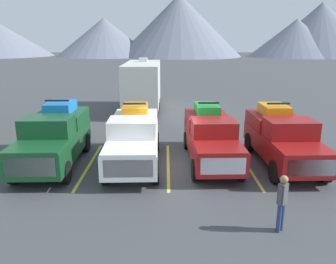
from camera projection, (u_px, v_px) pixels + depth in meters
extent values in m
plane|color=#3F4244|center=(168.00, 165.00, 14.67)|extent=(240.00, 240.00, 0.00)
cube|color=#144723|center=(53.00, 145.00, 14.44)|extent=(2.20, 5.60, 0.99)
cube|color=#144723|center=(36.00, 147.00, 12.37)|extent=(2.02, 1.60, 0.08)
cube|color=#144723|center=(48.00, 127.00, 13.72)|extent=(1.98, 1.49, 0.82)
cube|color=slate|center=(43.00, 130.00, 13.15)|extent=(1.83, 0.27, 0.60)
cube|color=#144723|center=(61.00, 118.00, 15.68)|extent=(2.09, 2.60, 0.61)
cube|color=silver|center=(30.00, 167.00, 11.78)|extent=(1.76, 0.10, 0.69)
cylinder|color=black|center=(65.00, 172.00, 12.78)|extent=(0.30, 0.87, 0.86)
cylinder|color=black|center=(14.00, 173.00, 12.73)|extent=(0.30, 0.87, 0.86)
cylinder|color=black|center=(86.00, 143.00, 16.42)|extent=(0.30, 0.87, 0.86)
cylinder|color=black|center=(46.00, 143.00, 16.37)|extent=(0.30, 0.87, 0.86)
cube|color=blue|center=(60.00, 107.00, 15.54)|extent=(1.18, 1.66, 0.45)
cylinder|color=black|center=(68.00, 109.00, 15.01)|extent=(0.19, 0.44, 0.44)
cylinder|color=black|center=(46.00, 110.00, 14.98)|extent=(0.19, 0.44, 0.44)
cylinder|color=black|center=(74.00, 105.00, 16.09)|extent=(0.19, 0.44, 0.44)
cylinder|color=black|center=(54.00, 105.00, 16.07)|extent=(0.19, 0.44, 0.44)
cube|color=black|center=(57.00, 101.00, 14.99)|extent=(1.04, 0.10, 0.08)
cube|color=white|center=(134.00, 145.00, 14.54)|extent=(2.15, 5.84, 0.92)
cube|color=white|center=(129.00, 149.00, 12.39)|extent=(1.98, 1.67, 0.08)
cube|color=white|center=(132.00, 128.00, 13.81)|extent=(1.93, 1.55, 0.78)
cube|color=slate|center=(131.00, 132.00, 13.22)|extent=(1.78, 0.26, 0.57)
cube|color=white|center=(136.00, 120.00, 15.86)|extent=(2.04, 2.71, 0.51)
cube|color=silver|center=(128.00, 168.00, 11.76)|extent=(1.72, 0.10, 0.64)
cylinder|color=black|center=(155.00, 172.00, 12.78)|extent=(0.30, 0.88, 0.88)
cylinder|color=black|center=(105.00, 173.00, 12.73)|extent=(0.30, 0.88, 0.88)
cylinder|color=black|center=(156.00, 141.00, 16.59)|extent=(0.30, 0.88, 0.88)
cylinder|color=black|center=(117.00, 142.00, 16.54)|extent=(0.30, 0.88, 0.88)
cube|color=orange|center=(135.00, 110.00, 15.73)|extent=(1.15, 1.73, 0.45)
cylinder|color=black|center=(145.00, 112.00, 15.18)|extent=(0.19, 0.44, 0.44)
cylinder|color=black|center=(124.00, 113.00, 15.15)|extent=(0.19, 0.44, 0.44)
cylinder|color=black|center=(146.00, 107.00, 16.31)|extent=(0.19, 0.44, 0.44)
cylinder|color=black|center=(127.00, 107.00, 16.29)|extent=(0.19, 0.44, 0.44)
cube|color=black|center=(134.00, 104.00, 15.17)|extent=(1.01, 0.10, 0.08)
cube|color=maroon|center=(211.00, 143.00, 14.84)|extent=(2.03, 5.78, 0.89)
cube|color=maroon|center=(220.00, 147.00, 12.72)|extent=(1.86, 1.65, 0.08)
cube|color=maroon|center=(214.00, 128.00, 14.13)|extent=(1.82, 1.53, 0.73)
cube|color=slate|center=(216.00, 131.00, 13.54)|extent=(1.68, 0.25, 0.54)
cube|color=maroon|center=(207.00, 119.00, 16.14)|extent=(1.92, 2.68, 0.54)
cube|color=silver|center=(223.00, 166.00, 12.09)|extent=(1.62, 0.10, 0.62)
cylinder|color=black|center=(241.00, 169.00, 13.10)|extent=(0.30, 0.84, 0.83)
cylinder|color=black|center=(195.00, 170.00, 13.05)|extent=(0.30, 0.84, 0.83)
cylinder|color=black|center=(222.00, 140.00, 16.86)|extent=(0.30, 0.84, 0.83)
cylinder|color=black|center=(187.00, 140.00, 16.81)|extent=(0.30, 0.84, 0.83)
cube|color=green|center=(207.00, 109.00, 16.01)|extent=(1.08, 1.71, 0.45)
cylinder|color=black|center=(218.00, 112.00, 15.47)|extent=(0.19, 0.44, 0.44)
cylinder|color=black|center=(199.00, 112.00, 15.44)|extent=(0.19, 0.44, 0.44)
cylinder|color=black|center=(214.00, 107.00, 16.59)|extent=(0.19, 0.44, 0.44)
cylinder|color=black|center=(196.00, 107.00, 16.56)|extent=(0.19, 0.44, 0.44)
cube|color=black|center=(209.00, 103.00, 15.46)|extent=(0.95, 0.10, 0.08)
cube|color=maroon|center=(284.00, 145.00, 14.54)|extent=(2.16, 5.58, 0.86)
cube|color=maroon|center=(304.00, 149.00, 12.50)|extent=(1.99, 1.59, 0.08)
cube|color=maroon|center=(290.00, 129.00, 13.84)|extent=(1.95, 1.48, 0.81)
cube|color=slate|center=(295.00, 132.00, 13.27)|extent=(1.80, 0.27, 0.60)
cube|color=maroon|center=(273.00, 121.00, 15.79)|extent=(2.05, 2.59, 0.58)
cube|color=silver|center=(312.00, 168.00, 11.89)|extent=(1.73, 0.10, 0.60)
cylinder|color=black|center=(325.00, 171.00, 12.87)|extent=(0.30, 0.89, 0.89)
cylinder|color=black|center=(276.00, 172.00, 12.82)|extent=(0.30, 0.89, 0.89)
cylinder|color=black|center=(288.00, 142.00, 16.50)|extent=(0.30, 0.89, 0.89)
cylinder|color=black|center=(250.00, 142.00, 16.44)|extent=(0.30, 0.89, 0.89)
cube|color=orange|center=(274.00, 110.00, 15.66)|extent=(1.16, 1.65, 0.45)
cylinder|color=black|center=(289.00, 112.00, 15.13)|extent=(0.19, 0.44, 0.44)
cylinder|color=black|center=(268.00, 112.00, 15.10)|extent=(0.19, 0.44, 0.44)
cylinder|color=black|center=(280.00, 107.00, 16.21)|extent=(0.19, 0.44, 0.44)
cylinder|color=black|center=(261.00, 108.00, 16.18)|extent=(0.19, 0.44, 0.44)
cube|color=black|center=(278.00, 104.00, 15.11)|extent=(1.02, 0.10, 0.08)
cube|color=gold|center=(10.00, 165.00, 14.67)|extent=(0.12, 5.50, 0.01)
cube|color=gold|center=(89.00, 165.00, 14.69)|extent=(0.12, 5.50, 0.01)
cube|color=gold|center=(168.00, 165.00, 14.71)|extent=(0.12, 5.50, 0.01)
cube|color=gold|center=(247.00, 165.00, 14.73)|extent=(0.12, 5.50, 0.01)
cube|color=gold|center=(325.00, 165.00, 14.75)|extent=(0.12, 5.50, 0.01)
cube|color=silver|center=(143.00, 84.00, 25.17)|extent=(2.47, 7.15, 3.00)
cube|color=brown|center=(126.00, 82.00, 25.13)|extent=(0.04, 6.86, 0.24)
cube|color=silver|center=(143.00, 60.00, 25.76)|extent=(0.60, 0.70, 0.30)
cube|color=#333333|center=(139.00, 119.00, 21.60)|extent=(0.12, 1.20, 0.12)
cylinder|color=black|center=(158.00, 108.00, 24.78)|extent=(0.22, 0.76, 0.76)
cylinder|color=black|center=(127.00, 108.00, 24.78)|extent=(0.22, 0.76, 0.76)
cylinder|color=black|center=(158.00, 104.00, 26.44)|extent=(0.22, 0.76, 0.76)
cylinder|color=black|center=(129.00, 104.00, 26.43)|extent=(0.22, 0.76, 0.76)
cylinder|color=navy|center=(282.00, 216.00, 9.64)|extent=(0.12, 0.12, 0.85)
cylinder|color=navy|center=(279.00, 218.00, 9.53)|extent=(0.12, 0.12, 0.85)
cube|color=#4C4C51|center=(283.00, 194.00, 9.39)|extent=(0.31, 0.31, 0.60)
sphere|color=#9E704C|center=(284.00, 180.00, 9.28)|extent=(0.23, 0.23, 0.23)
cylinder|color=#4C4C51|center=(285.00, 193.00, 9.49)|extent=(0.10, 0.10, 0.54)
cylinder|color=#4C4C51|center=(280.00, 196.00, 9.31)|extent=(0.10, 0.10, 0.54)
cone|color=slate|center=(104.00, 37.00, 100.77)|extent=(28.30, 28.30, 10.97)
cone|color=slate|center=(179.00, 26.00, 100.40)|extent=(36.68, 36.68, 17.55)
cone|color=slate|center=(296.00, 38.00, 98.50)|extent=(26.49, 26.49, 10.59)
cone|color=slate|center=(320.00, 29.00, 100.83)|extent=(33.21, 33.21, 15.40)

